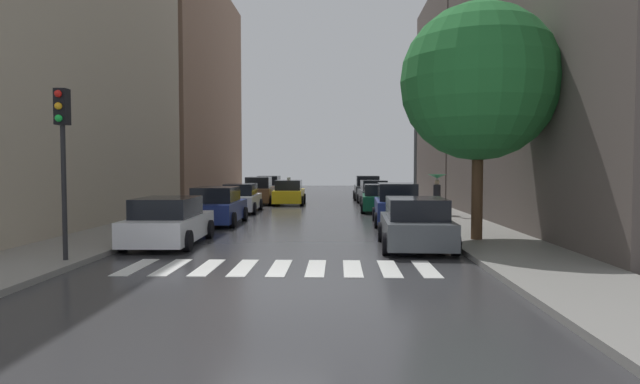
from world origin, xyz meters
TOP-DOWN VIEW (x-y plane):
  - ground_plane at (0.00, 24.00)m, footprint 28.00×72.00m
  - sidewalk_left at (-6.50, 24.00)m, footprint 3.00×72.00m
  - sidewalk_right at (6.50, 24.00)m, footprint 3.00×72.00m
  - crosswalk_stripes at (-0.00, 2.25)m, footprint 7.65×2.20m
  - building_left_mid at (-11.00, 31.38)m, footprint 6.00×19.61m
  - building_right_mid at (11.00, 27.79)m, footprint 6.00×12.08m
  - parked_car_left_nearest at (-3.99, 6.08)m, footprint 2.23×4.53m
  - parked_car_left_second at (-3.83, 12.20)m, footprint 2.17×4.46m
  - parked_car_left_third at (-3.90, 18.34)m, footprint 2.10×4.66m
  - parked_car_left_fourth at (-3.90, 25.05)m, footprint 2.15×4.86m
  - parked_car_left_fifth at (-3.99, 31.23)m, footprint 2.00×4.47m
  - parked_car_right_nearest at (3.83, 5.63)m, footprint 2.28×4.35m
  - parked_car_right_second at (3.99, 12.29)m, footprint 2.15×4.41m
  - parked_car_right_third at (3.75, 18.87)m, footprint 2.18×4.18m
  - parked_car_right_fourth at (3.81, 24.40)m, footprint 2.14×4.15m
  - parked_car_right_fifth at (3.70, 29.67)m, footprint 2.11×4.20m
  - taxi_midroad at (-1.79, 24.32)m, footprint 2.11×4.38m
  - pedestrian_foreground at (6.37, 15.71)m, footprint 0.92×0.92m
  - street_tree_right at (5.96, 6.61)m, footprint 5.03×5.03m
  - traffic_light_left_corner at (-5.45, 2.37)m, footprint 0.30×0.42m
  - lamp_post_right at (5.55, 17.49)m, footprint 0.60×0.28m

SIDE VIEW (x-z plane):
  - ground_plane at x=0.00m, z-range -0.04..0.00m
  - crosswalk_stripes at x=0.00m, z-range 0.00..0.01m
  - sidewalk_left at x=-6.50m, z-range 0.00..0.15m
  - sidewalk_right at x=6.50m, z-range 0.00..0.15m
  - parked_car_left_nearest at x=-3.99m, z-range -0.04..1.49m
  - parked_car_right_third at x=3.75m, z-range -0.04..1.49m
  - parked_car_right_nearest at x=3.83m, z-range -0.04..1.51m
  - parked_car_left_third at x=-3.90m, z-range -0.05..1.53m
  - parked_car_right_fourth at x=3.81m, z-range -0.05..1.57m
  - taxi_midroad at x=-1.79m, z-range -0.14..1.67m
  - parked_car_left_second at x=-3.83m, z-range -0.05..1.58m
  - parked_car_left_fifth at x=-3.99m, z-range -0.06..1.72m
  - parked_car_right_second at x=3.99m, z-range -0.07..1.73m
  - parked_car_left_fourth at x=-3.90m, z-range -0.07..1.75m
  - parked_car_right_fifth at x=3.70m, z-range -0.07..1.76m
  - pedestrian_foreground at x=6.37m, z-range 0.56..2.54m
  - traffic_light_left_corner at x=-5.45m, z-range 1.14..5.44m
  - lamp_post_right at x=5.55m, z-range 0.69..8.28m
  - street_tree_right at x=5.96m, z-range 1.42..9.00m
  - building_right_mid at x=11.00m, z-range 0.00..14.72m
  - building_left_mid at x=-11.00m, z-range 0.00..17.20m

